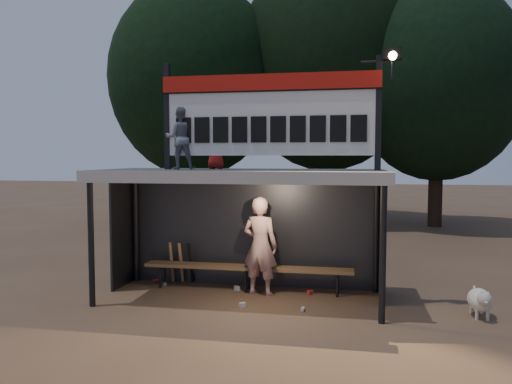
% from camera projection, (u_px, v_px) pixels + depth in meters
% --- Properties ---
extents(ground, '(80.00, 80.00, 0.00)m').
position_uv_depth(ground, '(241.00, 299.00, 8.95)').
color(ground, brown).
rests_on(ground, ground).
extents(player, '(0.75, 0.58, 1.82)m').
position_uv_depth(player, '(260.00, 246.00, 9.17)').
color(player, silver).
rests_on(player, ground).
extents(child_a, '(0.64, 0.56, 1.12)m').
position_uv_depth(child_a, '(180.00, 138.00, 8.96)').
color(child_a, slate).
rests_on(child_a, dugout_shelter).
extents(child_b, '(0.42, 0.28, 0.84)m').
position_uv_depth(child_b, '(216.00, 146.00, 9.28)').
color(child_b, '#A41D19').
rests_on(child_b, dugout_shelter).
extents(dugout_shelter, '(5.10, 2.08, 2.32)m').
position_uv_depth(dugout_shelter, '(244.00, 195.00, 9.06)').
color(dugout_shelter, '#3C3C3F').
rests_on(dugout_shelter, ground).
extents(scoreboard_assembly, '(4.10, 0.27, 1.99)m').
position_uv_depth(scoreboard_assembly, '(272.00, 112.00, 8.61)').
color(scoreboard_assembly, black).
rests_on(scoreboard_assembly, dugout_shelter).
extents(bench, '(4.00, 0.35, 0.48)m').
position_uv_depth(bench, '(247.00, 268.00, 9.46)').
color(bench, brown).
rests_on(bench, ground).
extents(tree_left, '(6.46, 6.46, 9.27)m').
position_uv_depth(tree_left, '(194.00, 80.00, 19.11)').
color(tree_left, black).
rests_on(tree_left, ground).
extents(tree_mid, '(7.22, 7.22, 10.36)m').
position_uv_depth(tree_mid, '(328.00, 65.00, 19.62)').
color(tree_mid, black).
rests_on(tree_mid, ground).
extents(tree_right, '(6.08, 6.08, 8.72)m').
position_uv_depth(tree_right, '(438.00, 84.00, 17.97)').
color(tree_right, '#301F15').
rests_on(tree_right, ground).
extents(dog, '(0.36, 0.81, 0.49)m').
position_uv_depth(dog, '(480.00, 300.00, 7.90)').
color(dog, white).
rests_on(dog, ground).
extents(bats, '(0.48, 0.33, 0.84)m').
position_uv_depth(bats, '(181.00, 263.00, 9.99)').
color(bats, '#926944').
rests_on(bats, ground).
extents(litter, '(3.29, 1.49, 0.08)m').
position_uv_depth(litter, '(233.00, 292.00, 9.23)').
color(litter, red).
rests_on(litter, ground).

